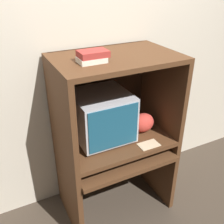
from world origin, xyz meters
TOP-DOWN VIEW (x-y plane):
  - wall_back at (0.00, 0.67)m, footprint 6.00×0.06m
  - desk_base at (0.00, 0.27)m, footprint 0.93×0.65m
  - desk_monitor_shelf at (0.00, 0.31)m, footprint 0.93×0.61m
  - hutch_upper at (0.00, 0.34)m, footprint 0.93×0.61m
  - crt_monitor at (-0.10, 0.36)m, footprint 0.44×0.45m
  - keyboard at (-0.10, 0.16)m, footprint 0.44×0.14m
  - mouse at (0.18, 0.15)m, footprint 0.07×0.05m
  - snack_bag at (0.25, 0.28)m, footprint 0.20×0.15m
  - book_stack at (-0.21, 0.24)m, footprint 0.20×0.14m
  - paper_card at (0.19, 0.08)m, footprint 0.17×0.11m

SIDE VIEW (x-z plane):
  - desk_base at x=0.00m, z-range 0.08..0.71m
  - keyboard at x=-0.10m, z-range 0.63..0.65m
  - mouse at x=0.18m, z-range 0.63..0.66m
  - desk_monitor_shelf at x=0.00m, z-range 0.66..0.79m
  - paper_card at x=0.19m, z-range 0.76..0.76m
  - snack_bag at x=0.25m, z-range 0.76..0.92m
  - crt_monitor at x=-0.10m, z-range 0.76..1.16m
  - hutch_upper at x=0.00m, z-range 0.86..1.56m
  - wall_back at x=0.00m, z-range 0.00..2.60m
  - book_stack at x=-0.21m, z-range 1.45..1.53m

